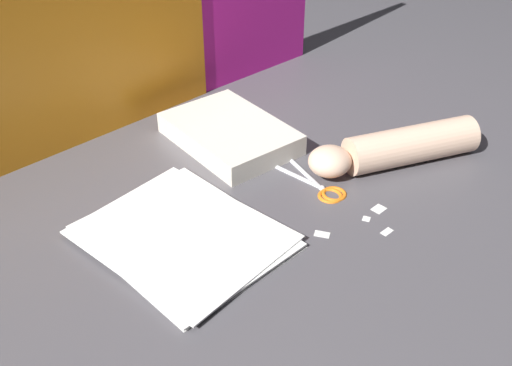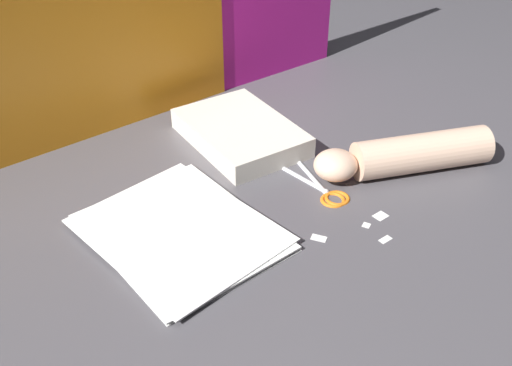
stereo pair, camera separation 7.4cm
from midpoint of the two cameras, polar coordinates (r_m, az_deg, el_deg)
name	(u,v)px [view 2 (the right image)]	position (r m, az deg, el deg)	size (l,w,h in m)	color
ground_plane	(242,209)	(1.02, 0.78, -2.58)	(6.00, 6.00, 0.00)	#4C494F
backdrop_panel_left	(44,54)	(1.17, -17.80, 11.58)	(0.78, 0.03, 0.38)	orange
paper_stack	(181,231)	(0.97, -5.00, -4.67)	(0.27, 0.32, 0.01)	white
book_closed	(240,133)	(1.20, 0.29, 4.78)	(0.21, 0.28, 0.04)	silver
scissors	(325,189)	(1.07, 8.56, -0.66)	(0.07, 0.16, 0.01)	silver
hand_forearm	(405,155)	(1.14, 15.86, 2.54)	(0.34, 0.21, 0.07)	beige
paper_scrap_near	(381,216)	(1.04, 13.82, -3.11)	(0.02, 0.02, 0.00)	white
paper_scrap_mid	(366,225)	(1.01, 12.56, -3.99)	(0.02, 0.02, 0.00)	white
paper_scrap_far	(386,239)	(0.99, 14.36, -5.28)	(0.02, 0.01, 0.00)	white
paper_scrap_side	(319,238)	(0.97, 8.20, -5.27)	(0.03, 0.03, 0.00)	white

